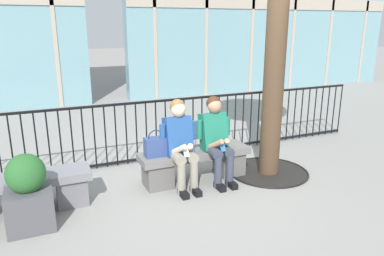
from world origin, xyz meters
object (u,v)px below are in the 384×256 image
at_px(stone_bench_far, 22,191).
at_px(seated_person_with_phone, 180,142).
at_px(handbag_on_bench, 156,146).
at_px(planter, 28,194).
at_px(seated_person_companion, 216,137).
at_px(stone_bench, 195,162).

bearing_deg(stone_bench_far, seated_person_with_phone, -2.69).
bearing_deg(seated_person_with_phone, stone_bench_far, 177.31).
bearing_deg(handbag_on_bench, planter, -164.89).
distance_m(handbag_on_bench, stone_bench_far, 1.71).
bearing_deg(seated_person_companion, stone_bench_far, 177.88).
relative_size(stone_bench_far, planter, 1.88).
distance_m(seated_person_companion, planter, 2.48).
distance_m(stone_bench, handbag_on_bench, 0.66).
bearing_deg(stone_bench_far, stone_bench, 0.89).
distance_m(seated_person_companion, stone_bench_far, 2.56).
bearing_deg(seated_person_with_phone, planter, -170.70).
bearing_deg(stone_bench_far, planter, -78.17).
bearing_deg(planter, stone_bench, 11.46).
distance_m(stone_bench_far, planter, 0.43).
bearing_deg(planter, stone_bench_far, 101.83).
bearing_deg(stone_bench, handbag_on_bench, -179.01).
height_order(stone_bench, stone_bench_far, same).
xyz_separation_m(seated_person_companion, planter, (-2.45, -0.31, -0.26)).
bearing_deg(seated_person_companion, stone_bench, 154.43).
relative_size(seated_person_companion, handbag_on_bench, 3.28).
bearing_deg(stone_bench, stone_bench_far, -179.11).
xyz_separation_m(seated_person_with_phone, handbag_on_bench, (-0.31, 0.12, -0.06)).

